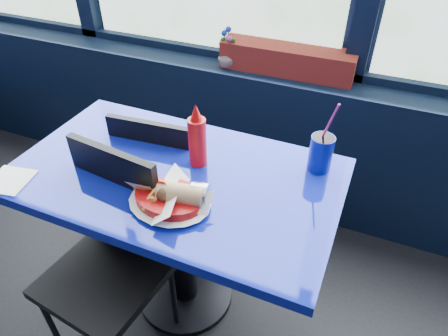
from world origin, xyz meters
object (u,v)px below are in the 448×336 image
planter_box (287,59)px  soda_cup (321,152)px  food_basket (171,198)px  near_table (178,209)px  chair_near_front (111,248)px  flower_vase (227,55)px  chair_near_back (170,177)px  ketchup_bottle (197,138)px

planter_box → soda_cup: 0.73m
food_basket → soda_cup: (0.40, 0.39, 0.04)m
near_table → chair_near_front: (-0.16, -0.23, -0.06)m
flower_vase → soda_cup: size_ratio=0.71×
flower_vase → soda_cup: bearing=-43.9°
planter_box → food_basket: planter_box is taller
flower_vase → soda_cup: (0.62, -0.60, -0.04)m
chair_near_back → soda_cup: (0.66, -0.01, 0.34)m
chair_near_front → flower_vase: flower_vase is taller
chair_near_back → ketchup_bottle: size_ratio=3.37×
chair_near_front → food_basket: (0.24, 0.08, 0.27)m
food_basket → soda_cup: bearing=58.8°
ketchup_bottle → soda_cup: soda_cup is taller
food_basket → chair_near_front: bearing=-147.6°
flower_vase → soda_cup: 0.86m
planter_box → food_basket: 1.06m
near_table → soda_cup: size_ratio=4.15×
chair_near_front → soda_cup: (0.64, 0.47, 0.31)m
ketchup_bottle → planter_box: bearing=82.7°
chair_near_back → soda_cup: soda_cup is taller
near_table → chair_near_back: 0.32m
near_table → soda_cup: soda_cup is taller
food_basket → ketchup_bottle: ketchup_bottle is taller
flower_vase → food_basket: flower_vase is taller
planter_box → chair_near_back: bearing=-118.6°
soda_cup → food_basket: bearing=-135.8°
chair_near_front → chair_near_back: 0.48m
chair_near_front → food_basket: 0.37m
soda_cup → flower_vase: bearing=136.1°
near_table → ketchup_bottle: size_ratio=4.81×
ketchup_bottle → soda_cup: size_ratio=0.86×
flower_vase → food_basket: bearing=-77.6°
planter_box → soda_cup: size_ratio=2.30×
planter_box → flower_vase: 0.31m
chair_near_front → soda_cup: bearing=42.7°
flower_vase → near_table: bearing=-80.4°
chair_near_front → near_table: bearing=61.5°
near_table → chair_near_back: chair_near_back is taller
chair_near_back → ketchup_bottle: ketchup_bottle is taller
food_basket → ketchup_bottle: (-0.02, 0.25, 0.08)m
chair_near_back → food_basket: size_ratio=2.93×
chair_near_back → food_basket: bearing=117.3°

